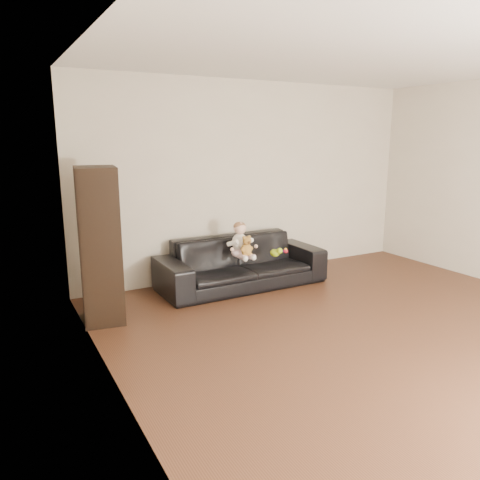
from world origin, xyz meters
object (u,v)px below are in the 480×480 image
teddy_bear (247,246)px  baby (240,242)px  toy_blue_disc (280,251)px  cabinet (100,245)px  toy_green (275,253)px  sofa (241,262)px  toy_rattle (286,251)px

teddy_bear → baby: bearing=85.0°
teddy_bear → toy_blue_disc: (0.59, 0.16, -0.16)m
teddy_bear → cabinet: bearing=172.6°
cabinet → toy_green: bearing=9.4°
cabinet → toy_green: 2.16m
toy_green → toy_blue_disc: toy_green is taller
baby → toy_green: bearing=-29.9°
sofa → toy_blue_disc: (0.53, -0.09, 0.10)m
sofa → teddy_bear: (-0.07, -0.25, 0.27)m
baby → cabinet: bearing=179.1°
cabinet → toy_blue_disc: cabinet is taller
toy_green → teddy_bear: bearing=175.7°
sofa → toy_green: (0.32, -0.28, 0.15)m
baby → teddy_bear: baby is taller
cabinet → baby: cabinet is taller
sofa → toy_green: bearing=-41.7°
toy_green → baby: bearing=157.4°
toy_rattle → teddy_bear: bearing=-175.4°
toy_blue_disc → sofa: bearing=170.5°
sofa → toy_green: 0.45m
cabinet → toy_blue_disc: bearing=14.0°
cabinet → teddy_bear: (1.74, 0.06, -0.22)m
toy_blue_disc → teddy_bear: bearing=-164.6°
sofa → toy_rattle: (0.54, -0.20, 0.13)m
baby → toy_rattle: baby is taller
teddy_bear → toy_green: bearing=-13.6°
cabinet → teddy_bear: size_ratio=6.35×
cabinet → teddy_bear: bearing=10.5°
cabinet → toy_rattle: cabinet is taller
teddy_bear → toy_green: teddy_bear is taller
sofa → toy_green: sofa is taller
sofa → toy_rattle: bearing=-21.4°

